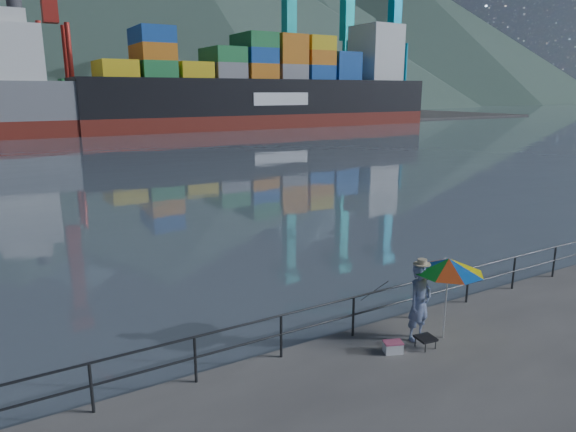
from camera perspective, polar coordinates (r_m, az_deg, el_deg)
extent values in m
cube|color=slate|center=(137.58, -28.40, 9.72)|extent=(500.00, 280.00, 0.00)
cube|color=#514F4C|center=(101.77, -21.68, 9.54)|extent=(200.00, 40.00, 0.40)
cylinder|color=#2D3033|center=(11.92, 3.46, -9.95)|extent=(22.00, 0.05, 0.05)
cylinder|color=#2D3033|center=(12.10, 3.43, -11.90)|extent=(22.00, 0.05, 0.05)
cube|color=#2D3033|center=(12.13, 3.43, -12.11)|extent=(22.00, 0.06, 1.00)
cone|color=#385147|center=(229.72, -14.54, 21.91)|extent=(332.80, 332.80, 80.00)
cone|color=#385147|center=(261.91, 0.99, 19.27)|extent=(257.92, 257.92, 62.00)
cone|color=#385147|center=(308.26, 12.27, 18.89)|extent=(291.20, 291.20, 70.00)
cube|color=#267F3F|center=(100.72, -21.66, 10.25)|extent=(6.00, 2.40, 2.60)
cube|color=#267F3F|center=(101.92, -18.06, 11.30)|extent=(6.00, 2.40, 5.20)
cube|color=#267F3F|center=(103.52, -14.53, 12.28)|extent=(6.00, 2.40, 7.80)
cube|color=gray|center=(105.62, -11.00, 11.07)|extent=(6.00, 2.40, 2.60)
cube|color=#267F3F|center=(107.94, -7.72, 11.94)|extent=(6.00, 2.40, 5.20)
cube|color=yellow|center=(110.64, -4.55, 12.06)|extent=(6.00, 2.40, 5.20)
cube|color=gray|center=(113.65, -1.54, 12.14)|extent=(6.00, 2.40, 5.20)
cube|color=red|center=(116.98, 1.30, 11.55)|extent=(6.00, 2.40, 2.60)
cube|color=orange|center=(120.49, 4.00, 12.21)|extent=(6.00, 2.40, 5.20)
cube|color=#267F3F|center=(103.60, -22.06, 11.73)|extent=(6.00, 2.40, 7.80)
cube|color=#194CA5|center=(104.81, -18.49, 12.03)|extent=(6.00, 2.40, 7.80)
cube|color=gray|center=(106.48, -14.91, 10.89)|extent=(6.00, 2.40, 2.60)
cube|color=red|center=(108.40, -11.58, 11.80)|extent=(6.00, 2.40, 5.20)
cube|color=orange|center=(110.71, -8.34, 11.96)|extent=(6.00, 2.40, 5.20)
cube|color=orange|center=(113.34, -5.23, 12.09)|extent=(6.00, 2.40, 5.20)
cube|color=red|center=(116.25, -2.28, 12.81)|extent=(6.00, 2.40, 7.80)
cube|color=gray|center=(119.50, 0.53, 12.22)|extent=(6.00, 2.40, 5.20)
cube|color=red|center=(122.98, 3.19, 12.25)|extent=(6.00, 2.40, 5.20)
cube|color=#194CA5|center=(106.57, -22.32, 11.74)|extent=(6.00, 2.40, 7.80)
cube|color=yellow|center=(107.77, -18.79, 11.35)|extent=(6.00, 2.40, 5.20)
cube|color=orange|center=(109.37, -15.35, 10.92)|extent=(6.00, 2.40, 2.60)
imported|color=navy|center=(12.63, 14.41, -9.30)|extent=(0.73, 0.52, 1.86)
cylinder|color=white|center=(12.87, 17.12, -9.12)|extent=(0.04, 0.04, 1.83)
cone|color=#E04C1A|center=(12.55, 17.42, -5.25)|extent=(2.13, 2.13, 0.34)
cube|color=black|center=(12.56, 15.06, -12.96)|extent=(0.46, 0.46, 0.05)
cube|color=#2D3033|center=(12.61, 15.02, -13.51)|extent=(0.34, 0.34, 0.21)
cube|color=white|center=(12.24, 11.58, -14.14)|extent=(0.48, 0.40, 0.23)
cylinder|color=black|center=(13.50, 9.34, -11.81)|extent=(0.53, 1.61, 1.19)
cube|color=silver|center=(78.14, -29.14, 15.55)|extent=(9.00, 7.37, 7.00)
cube|color=maroon|center=(89.13, -2.40, 10.50)|extent=(61.53, 10.26, 2.50)
cube|color=black|center=(88.99, -2.42, 13.11)|extent=(61.53, 10.26, 5.60)
cube|color=silver|center=(102.36, 9.71, 17.38)|extent=(7.00, 8.20, 10.00)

